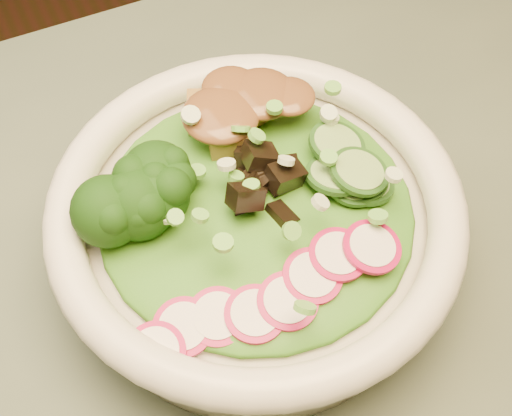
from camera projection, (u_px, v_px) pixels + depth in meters
name	position (u px, v px, depth m)	size (l,w,h in m)	color
salad_bowl	(256.00, 225.00, 0.48)	(0.28, 0.28, 0.07)	white
lettuce_bed	(256.00, 207.00, 0.47)	(0.21, 0.21, 0.02)	#216615
broccoli_florets	(156.00, 211.00, 0.44)	(0.08, 0.07, 0.04)	black
radish_slices	(283.00, 294.00, 0.42)	(0.11, 0.04, 0.02)	#B00D47
cucumber_slices	(357.00, 182.00, 0.46)	(0.07, 0.07, 0.04)	#9DC56D
mushroom_heap	(252.00, 179.00, 0.46)	(0.07, 0.07, 0.04)	black
tofu_cubes	(240.00, 121.00, 0.49)	(0.09, 0.06, 0.04)	olive
peanut_sauce	(240.00, 108.00, 0.48)	(0.07, 0.06, 0.02)	brown
scallion_garnish	(256.00, 185.00, 0.44)	(0.20, 0.20, 0.02)	#6ABC42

